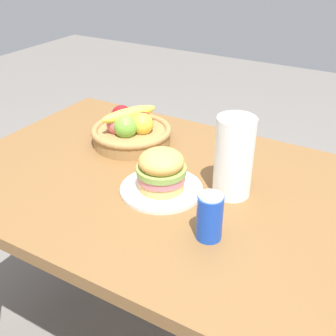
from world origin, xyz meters
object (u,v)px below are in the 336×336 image
at_px(sandwich, 162,170).
at_px(plate, 162,189).
at_px(soda_can, 210,217).
at_px(paper_towel_roll, 234,157).
at_px(fruit_basket, 131,130).

bearing_deg(sandwich, plate, 0.00).
xyz_separation_m(soda_can, paper_towel_roll, (-0.03, 0.22, 0.06)).
bearing_deg(fruit_basket, paper_towel_roll, -16.07).
bearing_deg(sandwich, fruit_basket, 139.77).
height_order(soda_can, paper_towel_roll, paper_towel_roll).
distance_m(plate, soda_can, 0.25).
distance_m(sandwich, paper_towel_roll, 0.21).
xyz_separation_m(plate, soda_can, (0.21, -0.12, 0.06)).
distance_m(sandwich, soda_can, 0.25).
bearing_deg(fruit_basket, sandwich, -40.23).
bearing_deg(soda_can, sandwich, 149.95).
bearing_deg(plate, paper_towel_roll, 27.32).
relative_size(plate, sandwich, 1.68).
bearing_deg(sandwich, paper_towel_roll, 27.32).
bearing_deg(paper_towel_roll, soda_can, -82.06).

